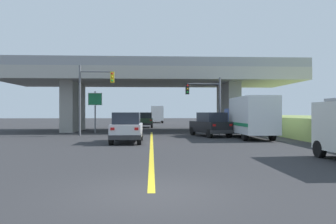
# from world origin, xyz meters

# --- Properties ---
(ground) EXTENTS (160.00, 160.00, 0.00)m
(ground) POSITION_xyz_m (0.00, 28.13, 0.00)
(ground) COLOR #2B2B2D
(overpass_bridge) EXTENTS (31.02, 10.55, 7.34)m
(overpass_bridge) POSITION_xyz_m (0.00, 28.13, 5.29)
(overpass_bridge) COLOR #A8A59E
(overpass_bridge) RESTS_ON ground
(lane_divider_stripe) EXTENTS (0.20, 25.32, 0.01)m
(lane_divider_stripe) POSITION_xyz_m (0.00, 12.66, 0.00)
(lane_divider_stripe) COLOR yellow
(lane_divider_stripe) RESTS_ON ground
(suv_lead) EXTENTS (1.99, 4.42, 2.02)m
(suv_lead) POSITION_xyz_m (-1.63, 13.85, 1.01)
(suv_lead) COLOR silver
(suv_lead) RESTS_ON ground
(suv_crossing) EXTENTS (3.09, 4.95, 2.02)m
(suv_crossing) POSITION_xyz_m (4.96, 19.37, 1.01)
(suv_crossing) COLOR black
(suv_crossing) RESTS_ON ground
(box_truck) EXTENTS (2.33, 7.56, 3.19)m
(box_truck) POSITION_xyz_m (7.66, 17.12, 1.68)
(box_truck) COLOR navy
(box_truck) RESTS_ON ground
(sedan_oncoming) EXTENTS (2.04, 4.85, 2.02)m
(sedan_oncoming) POSITION_xyz_m (-0.87, 36.57, 1.02)
(sedan_oncoming) COLOR #2D4C33
(sedan_oncoming) RESTS_ON ground
(traffic_signal_nearside) EXTENTS (3.21, 0.36, 5.20)m
(traffic_signal_nearside) POSITION_xyz_m (5.07, 21.34, 3.35)
(traffic_signal_nearside) COLOR #56595E
(traffic_signal_nearside) RESTS_ON ground
(traffic_signal_farside) EXTENTS (3.03, 0.36, 6.08)m
(traffic_signal_farside) POSITION_xyz_m (-5.23, 20.48, 3.91)
(traffic_signal_farside) COLOR #56595E
(traffic_signal_farside) RESTS_ON ground
(highway_sign) EXTENTS (1.38, 0.17, 4.12)m
(highway_sign) POSITION_xyz_m (-5.62, 24.89, 2.96)
(highway_sign) COLOR slate
(highway_sign) RESTS_ON ground
(semi_truck_distant) EXTENTS (2.33, 6.76, 3.23)m
(semi_truck_distant) POSITION_xyz_m (1.05, 56.26, 1.68)
(semi_truck_distant) COLOR silver
(semi_truck_distant) RESTS_ON ground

